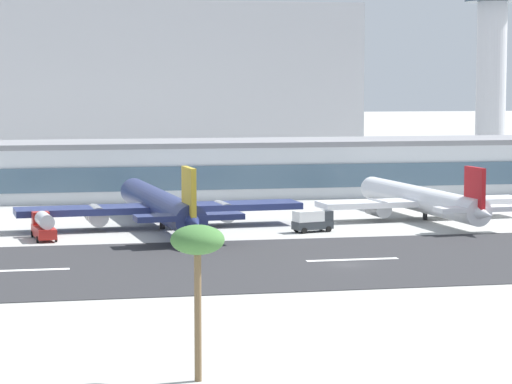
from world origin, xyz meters
The scene contains 12 objects.
ground_plane centered at (0.00, 0.00, 0.00)m, with size 1400.00×1400.00×0.00m, color #A8A8A3.
runway_strip centered at (0.00, 3.77, 0.04)m, with size 800.00×40.49×0.08m, color #2D2D30.
runway_centreline_dash_3 centered at (-39.64, 3.77, 0.09)m, with size 12.00×1.20×0.01m, color white.
runway_centreline_dash_4 centered at (1.76, 3.77, 0.09)m, with size 12.00×1.20×0.01m, color white.
terminal_building centered at (3.40, 87.85, 5.51)m, with size 206.00×20.66×11.02m.
control_tower centered at (75.52, 133.68, 29.25)m, with size 14.82×14.82×48.22m.
distant_hotel_block centered at (-7.54, 187.75, 22.11)m, with size 123.35×33.32×44.21m, color #BCBCC1.
airliner_gold_tail_gate_1 centered at (-18.15, 39.60, 3.46)m, with size 44.62×51.99×10.85m.
airliner_red_tail_gate_2 centered at (25.32, 42.41, 3.16)m, with size 35.61×47.41×9.90m.
service_box_truck_0 centered at (3.63, 31.33, 1.79)m, with size 6.42×3.92×3.25m.
service_fuel_truck_1 centered at (-36.16, 31.08, 2.03)m, with size 3.66×8.74×3.95m.
palm_tree_0 centered at (-26.28, -50.47, 10.35)m, with size 4.06×4.06×11.89m.
Camera 1 is at (-38.97, -134.19, 22.50)m, focal length 80.36 mm.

